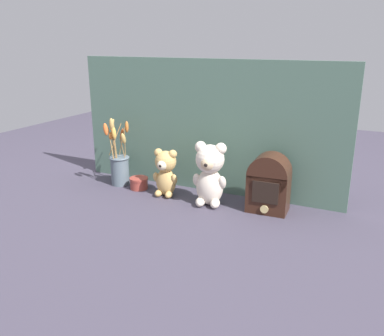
% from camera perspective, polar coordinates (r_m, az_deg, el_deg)
% --- Properties ---
extents(ground_plane, '(4.00, 4.00, 0.00)m').
position_cam_1_polar(ground_plane, '(1.89, -0.26, -4.60)').
color(ground_plane, '#3D3847').
extents(backdrop_wall, '(1.34, 0.02, 0.63)m').
position_cam_1_polar(backdrop_wall, '(1.95, 1.89, 5.78)').
color(backdrop_wall, '#4C6B5B').
rests_on(backdrop_wall, ground).
extents(teddy_bear_large, '(0.16, 0.15, 0.29)m').
position_cam_1_polar(teddy_bear_large, '(1.80, 2.53, -0.66)').
color(teddy_bear_large, beige).
rests_on(teddy_bear_large, ground).
extents(teddy_bear_medium, '(0.12, 0.12, 0.23)m').
position_cam_1_polar(teddy_bear_medium, '(1.92, -3.73, -0.52)').
color(teddy_bear_medium, tan).
rests_on(teddy_bear_medium, ground).
extents(flower_vase, '(0.14, 0.15, 0.35)m').
position_cam_1_polar(flower_vase, '(2.10, -10.19, 0.55)').
color(flower_vase, slate).
rests_on(flower_vase, ground).
extents(vintage_radio, '(0.18, 0.13, 0.26)m').
position_cam_1_polar(vintage_radio, '(1.77, 10.73, -2.10)').
color(vintage_radio, '#381E14').
rests_on(vintage_radio, ground).
extents(decorative_tin_tall, '(0.09, 0.09, 0.06)m').
position_cam_1_polar(decorative_tin_tall, '(2.05, -7.46, -2.12)').
color(decorative_tin_tall, '#993D33').
rests_on(decorative_tin_tall, ground).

